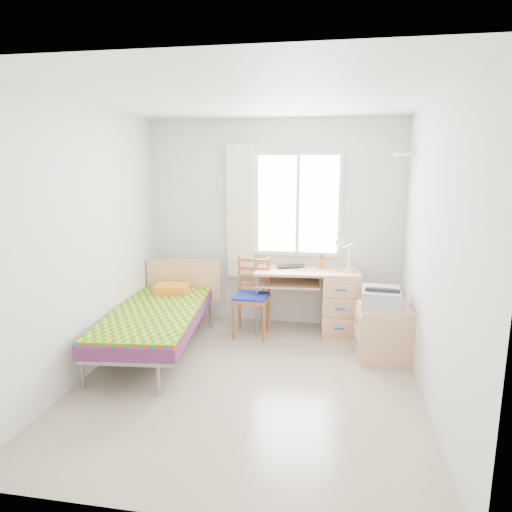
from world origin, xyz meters
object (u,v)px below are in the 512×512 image
Objects in this scene: desk at (334,299)px; printer at (381,297)px; cabinet at (383,333)px; bed at (158,315)px; chair at (253,292)px.

printer is (0.48, -0.68, 0.25)m from desk.
printer is (-0.04, 0.02, 0.39)m from cabinet.
bed is 1.60× the size of desk.
bed is 2.44m from cabinet.
bed is at bearing -140.51° from chair.
desk reaches higher than printer.
bed reaches higher than cabinet.
chair reaches higher than printer.
cabinet is at bearing -57.12° from desk.
bed is 2.41m from printer.
desk is at bearing 15.25° from chair.
chair is 1.62× the size of cabinet.
desk is 1.00m from chair.
printer is at bearing -58.54° from desk.
desk is 2.71× the size of printer.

